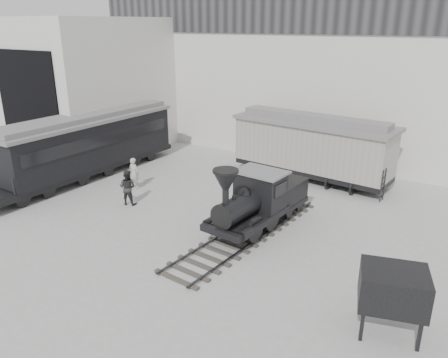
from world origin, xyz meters
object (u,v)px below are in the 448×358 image
Objects in this scene: passenger_coach at (88,144)px; visitor_b at (127,187)px; boxcar at (312,146)px; coal_hopper at (393,293)px; visitor_a at (134,173)px; locomotive at (256,204)px.

visitor_b is (5.03, -2.17, -1.00)m from passenger_coach.
boxcar is at bearing -143.68° from visitor_b.
visitor_b is 13.70m from coal_hopper.
passenger_coach is 7.17× the size of visitor_b.
coal_hopper is (13.31, -3.23, 0.43)m from visitor_b.
boxcar is 5.42× the size of visitor_a.
locomotive is 11.94m from passenger_coach.
visitor_a is (-7.72, -6.58, -1.11)m from boxcar.
passenger_coach is at bearing -145.24° from boxcar.
visitor_a is at bearing 145.85° from coal_hopper.
passenger_coach is 7.38× the size of visitor_a.
boxcar is at bearing 30.83° from passenger_coach.
coal_hopper reaches higher than visitor_a.
passenger_coach reaches higher than locomotive.
locomotive is at bearing 174.34° from visitor_a.
visitor_b is at bearing -167.63° from locomotive.
passenger_coach is at bearing -2.97° from visitor_a.
visitor_b is at bearing -121.31° from boxcar.
locomotive is 4.31× the size of coal_hopper.
visitor_b is at bearing 125.73° from visitor_a.
passenger_coach reaches higher than visitor_a.
locomotive is 7.70m from boxcar.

